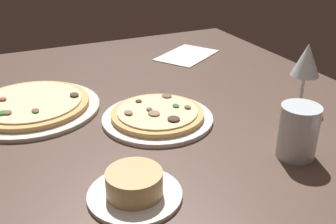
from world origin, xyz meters
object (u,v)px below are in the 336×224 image
(wine_glass_far, at_px, (306,62))
(paper_menu, at_px, (187,55))
(pizza_main, at_px, (158,116))
(ramekin_on_saucer, at_px, (134,187))
(pizza_side, at_px, (31,106))
(water_glass, at_px, (298,134))

(wine_glass_far, relative_size, paper_menu, 0.77)
(pizza_main, bearing_deg, wine_glass_far, -103.53)
(ramekin_on_saucer, bearing_deg, pizza_main, -31.27)
(pizza_main, bearing_deg, paper_menu, -35.22)
(ramekin_on_saucer, relative_size, paper_menu, 0.76)
(pizza_side, distance_m, wine_glass_far, 0.68)
(ramekin_on_saucer, height_order, water_glass, water_glass)
(pizza_side, relative_size, ramekin_on_saucer, 2.05)
(pizza_side, distance_m, ramekin_on_saucer, 0.45)
(water_glass, bearing_deg, pizza_side, 45.51)
(pizza_main, distance_m, pizza_side, 0.32)
(pizza_main, bearing_deg, water_glass, -143.77)
(water_glass, bearing_deg, paper_menu, -8.49)
(ramekin_on_saucer, bearing_deg, wine_glass_far, -72.06)
(pizza_main, xyz_separation_m, pizza_side, (0.19, 0.26, -0.00))
(ramekin_on_saucer, xyz_separation_m, wine_glass_far, (0.16, -0.51, 0.10))
(ramekin_on_saucer, relative_size, water_glass, 1.50)
(ramekin_on_saucer, height_order, paper_menu, ramekin_on_saucer)
(pizza_main, relative_size, water_glass, 2.40)
(wine_glass_far, relative_size, water_glass, 1.53)
(wine_glass_far, xyz_separation_m, paper_menu, (0.50, 0.06, -0.12))
(pizza_side, xyz_separation_m, ramekin_on_saucer, (-0.43, -0.11, 0.01))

